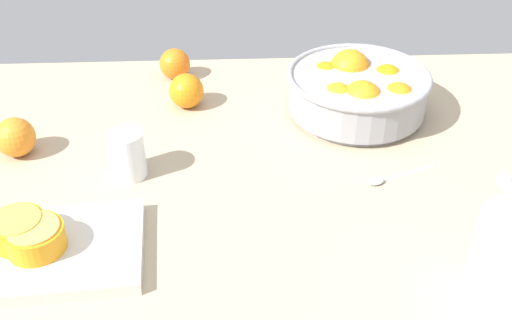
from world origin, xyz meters
The scene contains 10 objects.
ground_plane centered at (0.00, 0.00, -1.50)cm, with size 126.96×96.46×3.00cm, color tan.
fruit_bowl centered at (19.86, 22.09, 5.26)cm, with size 28.82×28.82×11.44cm.
juice_glass centered at (-24.05, 2.68, 3.74)cm, with size 6.43×6.43×8.66cm.
cutting_board centered at (-34.87, -17.83, 1.05)cm, with size 30.47×19.22×2.11cm, color beige.
orange_half_0 centered at (-37.79, -16.21, 4.20)cm, with size 8.36×8.36×4.25cm.
orange_half_1 centered at (-34.90, -18.02, 4.10)cm, with size 8.70×8.70×4.05cm.
loose_orange_0 centered at (-14.85, 26.45, 3.61)cm, with size 7.21×7.21×7.21cm, color orange.
loose_orange_1 centered at (-45.41, 10.15, 3.68)cm, with size 7.36×7.36×7.36cm, color orange.
loose_orange_3 centered at (-18.03, 39.41, 3.43)cm, with size 6.86×6.86×6.86cm, color orange.
spoon centered at (22.00, -0.78, 0.44)cm, with size 13.78×6.62×1.00cm.
Camera 1 is at (-5.72, -86.98, 65.62)cm, focal length 43.47 mm.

